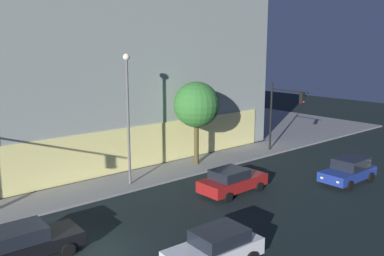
% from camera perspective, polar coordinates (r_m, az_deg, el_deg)
% --- Properties ---
extents(modern_building, '(29.62, 23.44, 17.33)m').
position_cam_1_polar(modern_building, '(40.58, -16.74, 9.84)').
color(modern_building, '#4C4C51').
rests_on(modern_building, ground).
extents(traffic_light_far_corner, '(0.41, 3.92, 6.02)m').
position_cam_1_polar(traffic_light_far_corner, '(36.12, 12.37, 2.76)').
color(traffic_light_far_corner, black).
rests_on(traffic_light_far_corner, sidewalk_corner).
extents(street_lamp_sidewalk, '(0.44, 0.44, 8.68)m').
position_cam_1_polar(street_lamp_sidewalk, '(27.08, -8.89, 3.19)').
color(street_lamp_sidewalk, '#5B5B5B').
rests_on(street_lamp_sidewalk, sidewalk_corner).
extents(sidewalk_tree, '(3.54, 3.54, 6.49)m').
position_cam_1_polar(sidewalk_tree, '(31.66, 0.63, 3.21)').
color(sidewalk_tree, '#493F1E').
rests_on(sidewalk_tree, sidewalk_corner).
extents(car_black, '(4.63, 2.21, 1.55)m').
position_cam_1_polar(car_black, '(20.25, -22.04, -14.45)').
color(car_black, black).
rests_on(car_black, ground).
extents(car_white, '(4.38, 2.20, 1.67)m').
position_cam_1_polar(car_white, '(18.18, 3.23, -16.35)').
color(car_white, silver).
rests_on(car_white, ground).
extents(car_red, '(4.69, 2.27, 1.61)m').
position_cam_1_polar(car_red, '(26.71, 5.57, -7.28)').
color(car_red, maroon).
rests_on(car_red, ground).
extents(car_blue, '(4.45, 2.19, 1.72)m').
position_cam_1_polar(car_blue, '(30.46, 20.88, -5.50)').
color(car_blue, navy).
rests_on(car_blue, ground).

